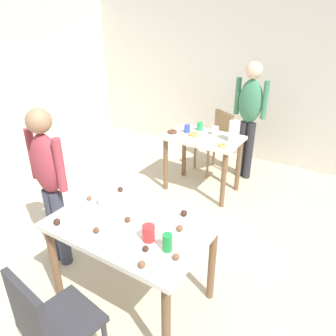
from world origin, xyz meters
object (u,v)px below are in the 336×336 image
object	(u,v)px
dining_table_near	(132,233)
pitcher_far	(234,131)
person_girl_near	(49,178)
mixing_bowl	(110,200)
chair_near_table	(50,322)
chair_far_table	(217,138)
person_adult_far	(250,111)
dining_table_far	(203,147)
soda_can	(167,242)

from	to	relation	value
dining_table_near	pitcher_far	distance (m)	1.95
person_girl_near	dining_table_near	bearing A→B (deg)	0.59
person_girl_near	mixing_bowl	distance (m)	0.59
chair_near_table	pitcher_far	world-z (taller)	pitcher_far
person_girl_near	pitcher_far	size ratio (longest dim) A/B	5.94
chair_far_table	person_adult_far	size ratio (longest dim) A/B	0.55
dining_table_near	dining_table_far	size ratio (longest dim) A/B	1.25
chair_near_table	soda_can	distance (m)	0.83
dining_table_far	mixing_bowl	size ratio (longest dim) A/B	4.90
soda_can	dining_table_near	bearing A→B (deg)	163.62
dining_table_near	chair_near_table	xyz separation A→B (m)	(-0.01, -0.77, -0.15)
person_girl_near	chair_far_table	bearing A→B (deg)	81.34
pitcher_far	person_girl_near	bearing A→B (deg)	-114.03
dining_table_near	person_adult_far	world-z (taller)	person_adult_far
dining_table_near	chair_far_table	world-z (taller)	chair_far_table
person_girl_near	soda_can	distance (m)	1.26
dining_table_far	chair_far_table	distance (m)	0.66
chair_near_table	pitcher_far	bearing A→B (deg)	89.54
chair_near_table	mixing_bowl	size ratio (longest dim) A/B	4.60
dining_table_near	dining_table_far	xyz separation A→B (m)	(-0.37, 1.91, -0.04)
soda_can	dining_table_far	bearing A→B (deg)	110.54
person_girl_near	mixing_bowl	bearing A→B (deg)	11.68
dining_table_far	chair_far_table	xyz separation A→B (m)	(-0.10, 0.65, -0.12)
soda_can	chair_near_table	bearing A→B (deg)	-121.47
dining_table_near	person_adult_far	distance (m)	2.59
chair_near_table	person_girl_near	distance (m)	1.20
mixing_bowl	pitcher_far	size ratio (longest dim) A/B	0.76
mixing_bowl	pitcher_far	xyz separation A→B (m)	(0.30, 1.83, 0.09)
pitcher_far	soda_can	bearing A→B (deg)	-79.52
chair_near_table	soda_can	bearing A→B (deg)	58.53
chair_near_table	chair_far_table	xyz separation A→B (m)	(-0.46, 3.33, 0.00)
chair_far_table	pitcher_far	world-z (taller)	pitcher_far
chair_far_table	person_girl_near	size ratio (longest dim) A/B	0.59
soda_can	person_girl_near	bearing A→B (deg)	175.16
dining_table_far	chair_near_table	distance (m)	2.71
dining_table_far	person_girl_near	size ratio (longest dim) A/B	0.63
dining_table_far	chair_far_table	size ratio (longest dim) A/B	1.07
person_girl_near	chair_near_table	bearing A→B (deg)	-41.98
person_girl_near	soda_can	world-z (taller)	person_girl_near
dining_table_far	pitcher_far	bearing A→B (deg)	4.88
chair_near_table	dining_table_near	bearing A→B (deg)	89.09
dining_table_near	person_adult_far	bearing A→B (deg)	90.80
dining_table_near	chair_near_table	size ratio (longest dim) A/B	1.33
person_adult_far	mixing_bowl	distance (m)	2.48
person_adult_far	dining_table_near	bearing A→B (deg)	-89.20
mixing_bowl	dining_table_near	bearing A→B (deg)	-20.23
person_girl_near	soda_can	xyz separation A→B (m)	(1.25, -0.11, -0.07)
chair_far_table	person_girl_near	xyz separation A→B (m)	(-0.39, -2.56, 0.39)
chair_near_table	chair_far_table	size ratio (longest dim) A/B	1.00
chair_far_table	pitcher_far	bearing A→B (deg)	-52.06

